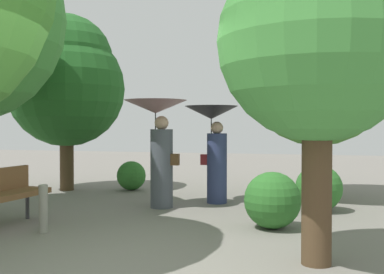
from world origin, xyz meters
name	(u,v)px	position (x,y,z in m)	size (l,w,h in m)	color
ground_plane	(87,268)	(0.00, 0.00, 0.00)	(40.00, 40.00, 0.00)	slate
person_left	(158,133)	(-0.48, 3.47, 1.32)	(1.12, 1.12, 1.90)	#474C56
person_right	(214,136)	(0.35, 4.22, 1.26)	(1.00, 1.00, 1.82)	navy
park_bench	(0,192)	(-2.06, 1.30, 0.51)	(0.59, 1.53, 0.83)	#38383D
tree_near_left	(66,79)	(-3.22, 4.99, 2.49)	(2.61, 2.61, 3.95)	#4C3823
tree_near_right	(318,59)	(2.22, 5.30, 2.78)	(3.01, 3.01, 4.44)	#42301E
tree_mid_right	(318,23)	(2.24, 0.75, 2.49)	(2.07, 2.07, 3.75)	#4C3823
bush_path_left	(319,188)	(2.26, 3.85, 0.39)	(0.79, 0.79, 0.79)	#2D6B28
bush_path_right	(272,200)	(1.64, 2.31, 0.40)	(0.80, 0.80, 0.80)	#2D6B28
bush_behind_bench	(131,176)	(-1.82, 5.39, 0.33)	(0.65, 0.65, 0.65)	#2D6B28
path_marker_post	(43,209)	(-1.32, 1.23, 0.32)	(0.12, 0.12, 0.65)	gray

